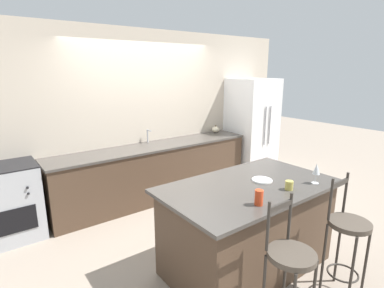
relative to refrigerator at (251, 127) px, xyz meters
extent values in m
plane|color=gray|center=(-2.15, -0.29, -0.95)|extent=(18.00, 18.00, 0.00)
cube|color=beige|center=(-2.15, 0.41, 0.40)|extent=(6.00, 0.07, 2.70)
cube|color=#4C3828|center=(-2.15, 0.09, -0.52)|extent=(3.32, 0.64, 0.87)
cube|color=#47423D|center=(-2.15, 0.09, -0.07)|extent=(3.36, 0.68, 0.03)
cube|color=black|center=(-2.15, 0.09, -0.06)|extent=(0.56, 0.35, 0.01)
cylinder|color=#ADAFB5|center=(-2.15, 0.31, 0.06)|extent=(0.02, 0.02, 0.22)
cylinder|color=#ADAFB5|center=(-2.15, 0.25, 0.16)|extent=(0.02, 0.12, 0.02)
cube|color=#4C3828|center=(-2.27, -2.06, -0.50)|extent=(1.70, 0.94, 0.90)
cube|color=#47423D|center=(-2.27, -2.06, -0.03)|extent=(1.82, 1.06, 0.03)
cube|color=white|center=(0.00, 0.00, 0.00)|extent=(0.83, 0.78, 1.91)
cylinder|color=#939399|center=(-0.07, -0.40, 0.10)|extent=(0.02, 0.02, 0.72)
cylinder|color=#939399|center=(0.07, -0.40, 0.10)|extent=(0.02, 0.02, 0.72)
cube|color=#ADAFB5|center=(-4.24, 0.09, -0.48)|extent=(0.74, 0.60, 0.94)
cube|color=black|center=(-4.24, -0.22, -0.60)|extent=(0.53, 0.01, 0.30)
cube|color=black|center=(-4.24, 0.09, 0.00)|extent=(0.74, 0.60, 0.02)
cylinder|color=black|center=(-4.04, -0.23, -0.22)|extent=(0.03, 0.02, 0.03)
cylinder|color=black|center=(-4.04, -0.23, -0.29)|extent=(0.03, 0.02, 0.03)
cylinder|color=#332D28|center=(-2.55, -2.74, -0.60)|extent=(0.02, 0.02, 0.72)
cylinder|color=#4C4238|center=(-2.68, -2.87, -0.21)|extent=(0.36, 0.36, 0.04)
cylinder|color=#332D28|center=(-2.81, -2.74, 0.01)|extent=(0.02, 0.02, 0.40)
cylinder|color=#332D28|center=(-2.55, -2.74, 0.01)|extent=(0.02, 0.02, 0.40)
cube|color=#332D28|center=(-2.68, -2.74, 0.13)|extent=(0.26, 0.02, 0.04)
cylinder|color=#332D28|center=(-2.00, -3.03, -0.60)|extent=(0.02, 0.02, 0.72)
cylinder|color=#332D28|center=(-1.73, -3.03, -0.60)|extent=(0.02, 0.02, 0.72)
cylinder|color=#332D28|center=(-2.00, -2.77, -0.60)|extent=(0.02, 0.02, 0.72)
cylinder|color=#332D28|center=(-1.73, -2.77, -0.60)|extent=(0.02, 0.02, 0.72)
torus|color=#332D28|center=(-1.86, -2.90, -0.72)|extent=(0.28, 0.28, 0.02)
cylinder|color=#4C4238|center=(-1.86, -2.90, -0.21)|extent=(0.36, 0.36, 0.04)
cylinder|color=#332D28|center=(-2.00, -2.77, 0.01)|extent=(0.02, 0.02, 0.40)
cylinder|color=#332D28|center=(-1.73, -2.77, 0.01)|extent=(0.02, 0.02, 0.40)
cube|color=#332D28|center=(-1.86, -2.77, 0.13)|extent=(0.26, 0.02, 0.04)
cylinder|color=white|center=(-2.08, -2.06, -0.01)|extent=(0.22, 0.22, 0.01)
torus|color=white|center=(-2.08, -2.06, 0.00)|extent=(0.21, 0.21, 0.01)
cylinder|color=white|center=(-1.70, -2.43, -0.01)|extent=(0.07, 0.07, 0.00)
cylinder|color=white|center=(-1.70, -2.43, 0.04)|extent=(0.01, 0.01, 0.10)
cone|color=white|center=(-1.70, -2.43, 0.14)|extent=(0.07, 0.07, 0.11)
cylinder|color=#C1B251|center=(-2.06, -2.38, 0.03)|extent=(0.08, 0.08, 0.09)
torus|color=#C1B251|center=(-2.02, -2.38, 0.03)|extent=(0.06, 0.01, 0.06)
cylinder|color=red|center=(-2.56, -2.43, 0.05)|extent=(0.07, 0.07, 0.14)
ellipsoid|color=beige|center=(-0.72, 0.25, 0.00)|extent=(0.15, 0.15, 0.11)
cylinder|color=brown|center=(-0.72, 0.25, 0.07)|extent=(0.02, 0.02, 0.02)
camera|label=1|loc=(-4.44, -4.00, 1.13)|focal=28.00mm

